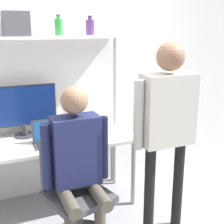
# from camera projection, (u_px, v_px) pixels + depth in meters

# --- Properties ---
(wall_back) EXTENTS (8.00, 0.06, 2.70)m
(wall_back) POSITION_uv_depth(u_px,v_px,m) (36.00, 70.00, 3.13)
(wall_back) COLOR white
(wall_back) RESTS_ON ground_plane
(desk) EXTENTS (1.72, 0.66, 0.72)m
(desk) POSITION_uv_depth(u_px,v_px,m) (47.00, 147.00, 3.00)
(desk) COLOR beige
(desk) RESTS_ON ground_plane
(shelf_unit) EXTENTS (1.63, 0.24, 1.69)m
(shelf_unit) POSITION_uv_depth(u_px,v_px,m) (38.00, 65.00, 2.96)
(shelf_unit) COLOR white
(shelf_unit) RESTS_ON ground_plane
(monitor) EXTENTS (0.65, 0.20, 0.51)m
(monitor) POSITION_uv_depth(u_px,v_px,m) (23.00, 108.00, 3.01)
(monitor) COLOR #333338
(monitor) RESTS_ON desk
(laptop) EXTENTS (0.33, 0.22, 0.22)m
(laptop) POSITION_uv_depth(u_px,v_px,m) (51.00, 137.00, 2.89)
(laptop) COLOR #333338
(laptop) RESTS_ON desk
(cell_phone) EXTENTS (0.07, 0.15, 0.01)m
(cell_phone) POSITION_uv_depth(u_px,v_px,m) (78.00, 140.00, 2.97)
(cell_phone) COLOR #264C8C
(cell_phone) RESTS_ON desk
(office_chair) EXTENTS (0.57, 0.57, 0.94)m
(office_chair) POSITION_uv_depth(u_px,v_px,m) (76.00, 213.00, 2.57)
(office_chair) COLOR black
(office_chair) RESTS_ON ground_plane
(person_seated) EXTENTS (0.53, 0.46, 1.35)m
(person_seated) POSITION_uv_depth(u_px,v_px,m) (78.00, 158.00, 2.39)
(person_seated) COLOR #4C473D
(person_seated) RESTS_ON ground_plane
(person_standing) EXTENTS (0.61, 0.22, 1.66)m
(person_standing) POSITION_uv_depth(u_px,v_px,m) (168.00, 117.00, 2.54)
(person_standing) COLOR black
(person_standing) RESTS_ON ground_plane
(bottle_green) EXTENTS (0.08, 0.08, 0.19)m
(bottle_green) POSITION_uv_depth(u_px,v_px,m) (59.00, 27.00, 2.95)
(bottle_green) COLOR #2D8C3F
(bottle_green) RESTS_ON shelf_unit
(bottle_purple) EXTENTS (0.09, 0.09, 0.19)m
(bottle_purple) POSITION_uv_depth(u_px,v_px,m) (90.00, 27.00, 3.07)
(bottle_purple) COLOR #593372
(bottle_purple) RESTS_ON shelf_unit
(storage_box) EXTENTS (0.23, 0.22, 0.22)m
(storage_box) POSITION_uv_depth(u_px,v_px,m) (16.00, 24.00, 2.80)
(storage_box) COLOR #4C4C51
(storage_box) RESTS_ON shelf_unit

